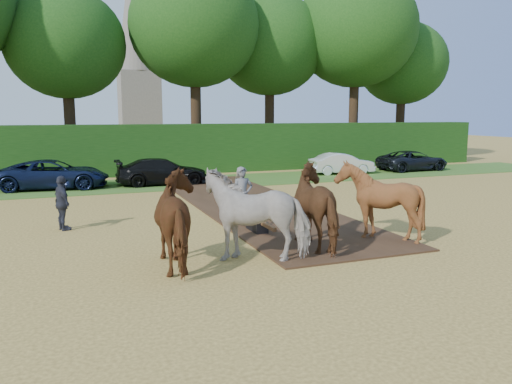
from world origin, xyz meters
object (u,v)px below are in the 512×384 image
Objects in this scene: spectator_near at (241,195)px; parked_cars at (180,170)px; spectator_far at (62,203)px; church at (137,33)px; plough_team at (289,209)px.

spectator_near reaches higher than parked_cars.
church is (9.58, 50.28, 12.87)m from spectator_far.
church is (3.97, 54.99, 12.60)m from plough_team.
spectator_far is 0.05× the size of parked_cars.
spectator_far is (-5.84, 0.17, 0.06)m from spectator_near.
plough_team is 0.27× the size of church.
parked_cars is at bearing 89.23° from plough_team.
plough_team is 56.55m from church.
parked_cars is (5.80, 9.42, -0.18)m from spectator_far.
church reaches higher than spectator_far.
spectator_near is at bearing -89.76° from parked_cars.
spectator_far reaches higher than spectator_near.
spectator_far is 11.07m from parked_cars.
spectator_near is 52.21m from church.
spectator_near is 5.84m from spectator_far.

